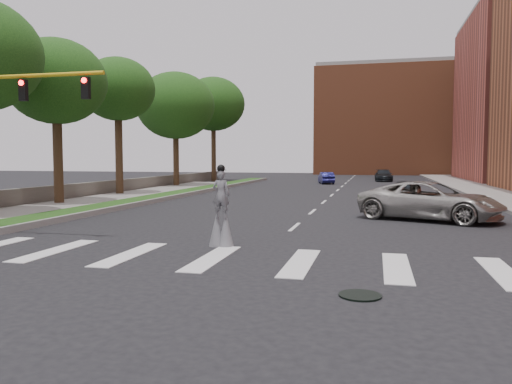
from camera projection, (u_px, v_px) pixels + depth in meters
The scene contains 17 objects.
ground_plane at pixel (246, 268), 13.12m from camera, with size 160.00×160.00×0.00m, color black.
grass_median at pixel (161, 197), 35.19m from camera, with size 2.00×60.00×0.25m, color #1A4012.
median_curb at pixel (174, 197), 34.95m from camera, with size 0.20×60.00×0.28m, color gray.
sidewalk_left at pixel (28, 211), 26.20m from camera, with size 4.00×60.00×0.18m, color slate.
stone_wall at pixel (105, 188), 38.39m from camera, with size 0.50×56.00×1.10m, color #58534B.
manhole at pixel (360, 295), 10.48m from camera, with size 0.90×0.90×0.04m, color black.
building_backdrop at pixel (393, 122), 86.73m from camera, with size 26.00×14.00×18.00m, color #9B5130.
traffic_signal at pixel (6, 123), 18.02m from camera, with size 5.30×0.23×6.20m.
stilt_performer at pixel (221, 216), 16.28m from camera, with size 0.84×0.54×2.69m.
suv_crossing at pixel (431, 201), 23.13m from camera, with size 2.97×6.44×1.79m, color #A7A59E.
car_near at pixel (403, 189), 35.65m from camera, with size 1.51×3.76×1.28m, color black.
car_mid at pixel (326, 178), 55.00m from camera, with size 1.35×3.87×1.28m, color navy.
car_far at pixel (384, 175), 60.52m from camera, with size 1.99×4.89×1.42m, color black.
tree_2 at pixel (56, 82), 29.70m from camera, with size 5.98×5.98×9.97m.
tree_3 at pixel (118, 90), 37.35m from camera, with size 5.57×5.57×10.39m.
tree_4 at pixel (175, 106), 48.59m from camera, with size 7.64×7.64×11.19m.
tree_5 at pixel (213, 104), 59.82m from camera, with size 7.57×7.57×12.51m.
Camera 1 is at (3.28, -12.53, 2.92)m, focal length 35.00 mm.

